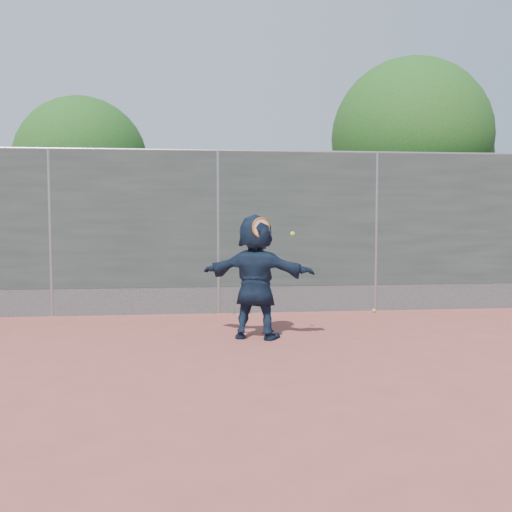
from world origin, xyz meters
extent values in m
plane|color=#9E4C42|center=(0.00, 0.00, 0.00)|extent=(80.00, 80.00, 0.00)
imported|color=#142237|center=(0.46, 1.27, 0.92)|extent=(1.78, 1.07, 1.83)
sphere|color=#9FD32E|center=(2.91, 3.29, 0.03)|extent=(0.07, 0.07, 0.07)
cube|color=#38423D|center=(0.00, 3.50, 1.75)|extent=(20.00, 0.04, 2.50)
cube|color=slate|center=(0.00, 3.50, 0.25)|extent=(20.00, 0.03, 0.50)
cylinder|color=gray|center=(0.00, 3.50, 3.00)|extent=(20.00, 0.05, 0.05)
cylinder|color=gray|center=(-3.00, 3.50, 1.50)|extent=(0.06, 0.06, 3.00)
cylinder|color=gray|center=(0.00, 3.50, 1.50)|extent=(0.06, 0.06, 3.00)
cylinder|color=gray|center=(3.00, 3.50, 1.50)|extent=(0.06, 0.06, 3.00)
torus|color=#C05E12|center=(0.51, 1.07, 1.64)|extent=(0.28, 0.14, 0.29)
cylinder|color=beige|center=(0.51, 1.07, 1.64)|extent=(0.23, 0.11, 0.25)
cylinder|color=black|center=(0.46, 1.09, 1.44)|extent=(0.08, 0.13, 0.33)
sphere|color=#9FD32E|center=(0.97, 1.10, 1.55)|extent=(0.07, 0.07, 0.07)
cylinder|color=#382314|center=(4.50, 5.70, 1.30)|extent=(0.28, 0.28, 2.60)
sphere|color=#23561C|center=(4.50, 5.70, 3.59)|extent=(3.60, 3.60, 3.60)
sphere|color=#23561C|center=(5.22, 5.90, 3.23)|extent=(2.52, 2.52, 2.52)
cylinder|color=#382314|center=(-3.00, 6.50, 1.10)|extent=(0.28, 0.28, 2.20)
sphere|color=#23561C|center=(-3.00, 6.50, 3.03)|extent=(3.00, 3.00, 3.00)
sphere|color=#23561C|center=(-2.40, 6.70, 2.73)|extent=(2.10, 2.10, 2.10)
cone|color=#387226|center=(0.25, 3.38, 0.13)|extent=(0.03, 0.03, 0.26)
cone|color=#387226|center=(0.55, 3.40, 0.15)|extent=(0.03, 0.03, 0.30)
cone|color=#387226|center=(-0.10, 3.36, 0.11)|extent=(0.03, 0.03, 0.22)
camera|label=1|loc=(-0.44, -7.02, 1.80)|focal=40.00mm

